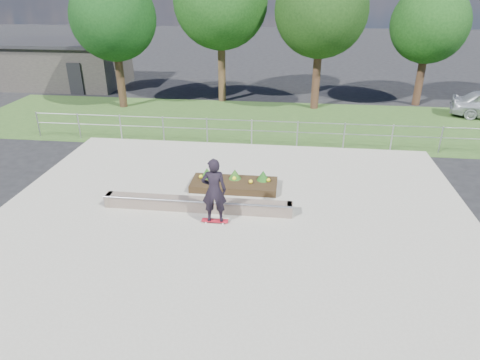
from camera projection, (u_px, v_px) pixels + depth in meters
name	position (u px, v px, depth m)	size (l,w,h in m)	color
ground	(227.00, 236.00, 12.35)	(120.00, 120.00, 0.00)	black
grass_verge	(258.00, 122.00, 22.24)	(30.00, 8.00, 0.02)	#29461C
concrete_slab	(227.00, 235.00, 12.34)	(15.00, 15.00, 0.06)	gray
fence	(252.00, 129.00, 18.77)	(20.06, 0.06, 1.20)	#979A9F
building	(64.00, 63.00, 29.39)	(8.40, 5.40, 3.00)	#2A2826
tree_far_left	(113.00, 18.00, 22.83)	(4.55, 4.55, 7.15)	black
tree_mid_left	(221.00, 2.00, 23.72)	(5.25, 5.25, 8.25)	#372516
tree_mid_right	(321.00, 11.00, 22.39)	(4.90, 4.90, 7.70)	#331E14
tree_far_right	(429.00, 25.00, 23.41)	(4.20, 4.20, 6.60)	black
grind_ledge	(197.00, 204.00, 13.53)	(6.00, 0.44, 0.43)	brown
planter_bed	(234.00, 183.00, 15.03)	(3.00, 1.20, 0.61)	black
skateboarder	(214.00, 191.00, 12.46)	(0.80, 0.55, 2.09)	white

